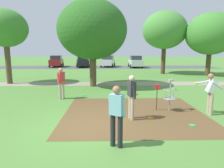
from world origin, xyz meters
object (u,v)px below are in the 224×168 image
(frisbee_near_basket, at_px, (84,95))
(tree_mid_center, at_px, (92,30))
(parked_car_center_right, at_px, (108,61))
(player_waiting_left, at_px, (117,113))
(parked_car_leftmost, at_px, (56,61))
(tree_near_left, at_px, (5,29))
(parked_car_center_left, at_px, (83,61))
(player_foreground_watching, at_px, (61,81))
(player_throwing, at_px, (132,95))
(parked_car_rightmost, at_px, (136,62))
(player_waiting_right, at_px, (211,91))
(tree_mid_left, at_px, (165,30))
(frisbee_far_left, at_px, (150,118))
(tree_near_right, at_px, (211,34))
(disc_golf_basket, at_px, (169,94))
(frisbee_by_tee, at_px, (192,125))

(frisbee_near_basket, height_order, tree_mid_center, tree_mid_center)
(parked_car_center_right, bearing_deg, tree_mid_center, -93.80)
(player_waiting_left, height_order, parked_car_leftmost, parked_car_leftmost)
(tree_near_left, bearing_deg, parked_car_center_left, 76.06)
(player_waiting_left, bearing_deg, player_foreground_watching, 116.44)
(player_throwing, relative_size, player_waiting_left, 1.00)
(frisbee_near_basket, relative_size, parked_car_rightmost, 0.06)
(player_foreground_watching, relative_size, player_waiting_right, 1.00)
(player_waiting_left, distance_m, frisbee_near_basket, 6.59)
(tree_mid_left, bearing_deg, frisbee_far_left, -107.43)
(tree_near_right, xyz_separation_m, parked_car_center_right, (-10.44, 11.87, -3.37))
(player_waiting_left, distance_m, tree_near_left, 13.86)
(parked_car_center_left, bearing_deg, player_waiting_left, -81.01)
(frisbee_near_basket, bearing_deg, parked_car_center_right, 85.86)
(parked_car_leftmost, bearing_deg, parked_car_center_left, -8.62)
(disc_golf_basket, relative_size, frisbee_far_left, 5.39)
(tree_near_left, height_order, tree_near_right, tree_near_right)
(player_foreground_watching, distance_m, frisbee_far_left, 5.38)
(player_waiting_right, height_order, frisbee_near_basket, player_waiting_right)
(frisbee_near_basket, relative_size, parked_car_center_left, 0.05)
(disc_golf_basket, bearing_deg, frisbee_by_tee, -78.82)
(player_foreground_watching, relative_size, frisbee_by_tee, 7.28)
(frisbee_near_basket, relative_size, frisbee_far_left, 0.93)
(disc_golf_basket, bearing_deg, parked_car_center_right, 96.09)
(player_foreground_watching, relative_size, parked_car_rightmost, 0.41)
(disc_golf_basket, distance_m, parked_car_center_right, 24.04)
(tree_mid_left, bearing_deg, player_waiting_right, -98.41)
(frisbee_near_basket, bearing_deg, tree_near_left, 145.63)
(disc_golf_basket, bearing_deg, tree_mid_center, 120.95)
(player_waiting_left, bearing_deg, frisbee_by_tee, 28.12)
(player_throwing, relative_size, tree_mid_left, 0.25)
(player_waiting_right, relative_size, tree_near_right, 0.27)
(tree_near_right, distance_m, parked_car_center_right, 16.16)
(tree_near_left, bearing_deg, parked_car_center_right, 64.01)
(frisbee_by_tee, height_order, tree_near_left, tree_near_left)
(tree_mid_left, relative_size, tree_mid_center, 1.12)
(player_foreground_watching, relative_size, player_throwing, 1.00)
(tree_near_right, bearing_deg, tree_near_left, -166.28)
(player_waiting_left, bearing_deg, parked_car_center_left, 98.99)
(player_foreground_watching, height_order, tree_near_left, tree_near_left)
(player_throwing, height_order, parked_car_rightmost, parked_car_rightmost)
(frisbee_near_basket, height_order, parked_car_center_left, parked_car_center_left)
(tree_near_left, xyz_separation_m, tree_mid_left, (14.23, 6.46, 0.55))
(tree_mid_left, relative_size, parked_car_center_left, 1.56)
(tree_mid_center, bearing_deg, frisbee_near_basket, -96.05)
(frisbee_by_tee, xyz_separation_m, tree_mid_center, (-4.07, 7.94, 4.05))
(parked_car_center_left, relative_size, parked_car_rightmost, 1.06)
(disc_golf_basket, relative_size, player_waiting_left, 0.81)
(tree_mid_center, relative_size, parked_car_rightmost, 1.47)
(frisbee_by_tee, xyz_separation_m, tree_near_right, (7.55, 13.76, 4.28))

